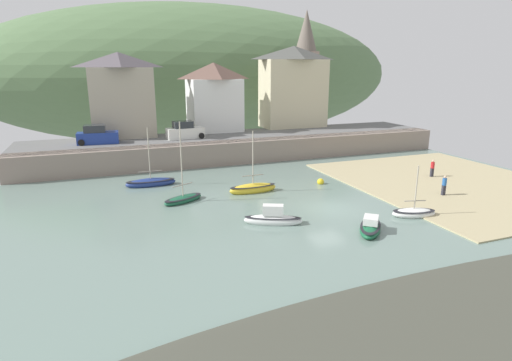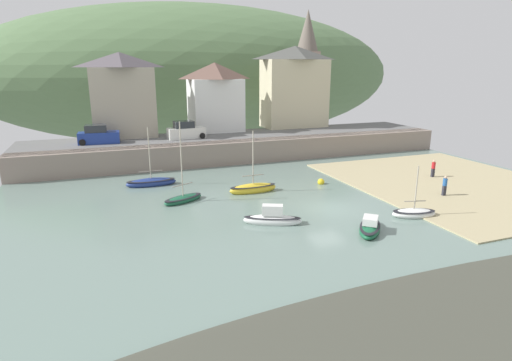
{
  "view_description": "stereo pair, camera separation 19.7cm",
  "coord_description": "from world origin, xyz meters",
  "px_view_note": "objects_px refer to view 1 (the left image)",
  "views": [
    {
      "loc": [
        -15.52,
        -25.8,
        10.15
      ],
      "look_at": [
        -4.19,
        3.96,
        1.52
      ],
      "focal_mm": 29.43,
      "sensor_mm": 36.0,
      "label": 1
    },
    {
      "loc": [
        -15.34,
        -25.86,
        10.15
      ],
      "look_at": [
        -4.19,
        3.96,
        1.52
      ],
      "focal_mm": 29.43,
      "sensor_mm": 36.0,
      "label": 2
    }
  ],
  "objects_px": {
    "dinghy_open_wooden": "(253,188)",
    "parked_car_by_wall": "(185,131)",
    "church_with_spire": "(305,66)",
    "motorboat_with_cabin": "(273,219)",
    "waterfront_building_right": "(293,87)",
    "mooring_buoy": "(321,182)",
    "sailboat_tall_mast": "(414,213)",
    "waterfront_building_centre": "(214,97)",
    "parked_car_near_slipway": "(97,136)",
    "person_near_water": "(432,167)",
    "waterfront_building_left": "(121,94)",
    "sailboat_nearest_shore": "(370,227)",
    "person_on_slipway": "(444,184)",
    "rowboat_small_beached": "(183,199)",
    "sailboat_white_hull": "(151,182)"
  },
  "relations": [
    {
      "from": "dinghy_open_wooden",
      "to": "parked_car_by_wall",
      "type": "distance_m",
      "value": 15.36
    },
    {
      "from": "church_with_spire",
      "to": "motorboat_with_cabin",
      "type": "relative_size",
      "value": 3.9
    },
    {
      "from": "waterfront_building_right",
      "to": "mooring_buoy",
      "type": "height_order",
      "value": "waterfront_building_right"
    },
    {
      "from": "sailboat_tall_mast",
      "to": "waterfront_building_centre",
      "type": "bearing_deg",
      "value": 117.62
    },
    {
      "from": "parked_car_near_slipway",
      "to": "waterfront_building_right",
      "type": "bearing_deg",
      "value": 14.33
    },
    {
      "from": "person_near_water",
      "to": "waterfront_building_left",
      "type": "bearing_deg",
      "value": 141.58
    },
    {
      "from": "sailboat_nearest_shore",
      "to": "parked_car_by_wall",
      "type": "relative_size",
      "value": 0.82
    },
    {
      "from": "waterfront_building_centre",
      "to": "person_near_water",
      "type": "height_order",
      "value": "waterfront_building_centre"
    },
    {
      "from": "sailboat_nearest_shore",
      "to": "person_on_slipway",
      "type": "bearing_deg",
      "value": -27.0
    },
    {
      "from": "person_on_slipway",
      "to": "rowboat_small_beached",
      "type": "bearing_deg",
      "value": 163.11
    },
    {
      "from": "person_near_water",
      "to": "waterfront_building_right",
      "type": "bearing_deg",
      "value": 102.46
    },
    {
      "from": "parked_car_by_wall",
      "to": "person_on_slipway",
      "type": "relative_size",
      "value": 2.6
    },
    {
      "from": "sailboat_white_hull",
      "to": "parked_car_by_wall",
      "type": "bearing_deg",
      "value": 62.59
    },
    {
      "from": "sailboat_nearest_shore",
      "to": "person_on_slipway",
      "type": "distance_m",
      "value": 10.98
    },
    {
      "from": "waterfront_building_right",
      "to": "waterfront_building_centre",
      "type": "bearing_deg",
      "value": 180.0
    },
    {
      "from": "person_on_slipway",
      "to": "waterfront_building_centre",
      "type": "bearing_deg",
      "value": 114.62
    },
    {
      "from": "waterfront_building_left",
      "to": "motorboat_with_cabin",
      "type": "distance_m",
      "value": 28.65
    },
    {
      "from": "church_with_spire",
      "to": "parked_car_by_wall",
      "type": "bearing_deg",
      "value": -156.19
    },
    {
      "from": "sailboat_tall_mast",
      "to": "parked_car_by_wall",
      "type": "bearing_deg",
      "value": 129.65
    },
    {
      "from": "waterfront_building_right",
      "to": "motorboat_with_cabin",
      "type": "xyz_separation_m",
      "value": [
        -14.25,
        -26.8,
        -7.3
      ]
    },
    {
      "from": "waterfront_building_centre",
      "to": "motorboat_with_cabin",
      "type": "relative_size",
      "value": 2.1
    },
    {
      "from": "church_with_spire",
      "to": "motorboat_with_cabin",
      "type": "xyz_separation_m",
      "value": [
        -18.01,
        -30.8,
        -9.99
      ]
    },
    {
      "from": "person_on_slipway",
      "to": "parked_car_by_wall",
      "type": "bearing_deg",
      "value": 127.78
    },
    {
      "from": "dinghy_open_wooden",
      "to": "rowboat_small_beached",
      "type": "bearing_deg",
      "value": -176.23
    },
    {
      "from": "waterfront_building_centre",
      "to": "parked_car_by_wall",
      "type": "xyz_separation_m",
      "value": [
        -4.74,
        -4.5,
        -3.43
      ]
    },
    {
      "from": "waterfront_building_left",
      "to": "waterfront_building_centre",
      "type": "xyz_separation_m",
      "value": [
        11.0,
        0.0,
        -0.53
      ]
    },
    {
      "from": "waterfront_building_centre",
      "to": "parked_car_near_slipway",
      "type": "height_order",
      "value": "waterfront_building_centre"
    },
    {
      "from": "motorboat_with_cabin",
      "to": "person_on_slipway",
      "type": "xyz_separation_m",
      "value": [
        15.39,
        0.83,
        0.62
      ]
    },
    {
      "from": "rowboat_small_beached",
      "to": "sailboat_white_hull",
      "type": "height_order",
      "value": "rowboat_small_beached"
    },
    {
      "from": "waterfront_building_centre",
      "to": "waterfront_building_right",
      "type": "bearing_deg",
      "value": 0.0
    },
    {
      "from": "church_with_spire",
      "to": "parked_car_by_wall",
      "type": "relative_size",
      "value": 3.66
    },
    {
      "from": "church_with_spire",
      "to": "mooring_buoy",
      "type": "bearing_deg",
      "value": -113.57
    },
    {
      "from": "dinghy_open_wooden",
      "to": "sailboat_white_hull",
      "type": "xyz_separation_m",
      "value": [
        -7.76,
        5.09,
        -0.03
      ]
    },
    {
      "from": "motorboat_with_cabin",
      "to": "sailboat_white_hull",
      "type": "xyz_separation_m",
      "value": [
        -6.42,
        12.53,
        -0.09
      ]
    },
    {
      "from": "church_with_spire",
      "to": "waterfront_building_left",
      "type": "bearing_deg",
      "value": -171.09
    },
    {
      "from": "person_near_water",
      "to": "rowboat_small_beached",
      "type": "bearing_deg",
      "value": 177.43
    },
    {
      "from": "person_on_slipway",
      "to": "church_with_spire",
      "type": "bearing_deg",
      "value": 84.99
    },
    {
      "from": "parked_car_near_slipway",
      "to": "sailboat_nearest_shore",
      "type": "bearing_deg",
      "value": -54.51
    },
    {
      "from": "rowboat_small_beached",
      "to": "motorboat_with_cabin",
      "type": "bearing_deg",
      "value": -82.17
    },
    {
      "from": "mooring_buoy",
      "to": "waterfront_building_centre",
      "type": "bearing_deg",
      "value": 103.05
    },
    {
      "from": "waterfront_building_right",
      "to": "person_on_slipway",
      "type": "bearing_deg",
      "value": -87.49
    },
    {
      "from": "church_with_spire",
      "to": "parked_car_by_wall",
      "type": "height_order",
      "value": "church_with_spire"
    },
    {
      "from": "sailboat_tall_mast",
      "to": "mooring_buoy",
      "type": "distance_m",
      "value": 9.98
    },
    {
      "from": "waterfront_building_right",
      "to": "mooring_buoy",
      "type": "xyz_separation_m",
      "value": [
        -6.33,
        -19.14,
        -7.48
      ]
    },
    {
      "from": "waterfront_building_centre",
      "to": "sailboat_white_hull",
      "type": "height_order",
      "value": "waterfront_building_centre"
    },
    {
      "from": "sailboat_tall_mast",
      "to": "parked_car_by_wall",
      "type": "relative_size",
      "value": 0.91
    },
    {
      "from": "sailboat_nearest_shore",
      "to": "person_near_water",
      "type": "relative_size",
      "value": 2.13
    },
    {
      "from": "waterfront_building_left",
      "to": "sailboat_tall_mast",
      "type": "relative_size",
      "value": 2.45
    },
    {
      "from": "sailboat_tall_mast",
      "to": "parked_car_near_slipway",
      "type": "relative_size",
      "value": 0.91
    },
    {
      "from": "parked_car_near_slipway",
      "to": "person_on_slipway",
      "type": "bearing_deg",
      "value": -35.69
    }
  ]
}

